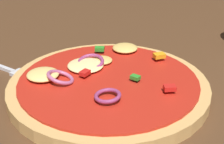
# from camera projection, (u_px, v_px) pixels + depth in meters

# --- Properties ---
(dining_table) EXTENTS (1.25, 1.01, 0.04)m
(dining_table) POSITION_uv_depth(u_px,v_px,m) (142.00, 101.00, 0.46)
(dining_table) COLOR #4C301C
(dining_table) RESTS_ON ground
(pizza) EXTENTS (0.26, 0.26, 0.03)m
(pizza) POSITION_uv_depth(u_px,v_px,m) (107.00, 85.00, 0.44)
(pizza) COLOR tan
(pizza) RESTS_ON dining_table
(fork) EXTENTS (0.18, 0.08, 0.01)m
(fork) POSITION_uv_depth(u_px,v_px,m) (0.00, 67.00, 0.51)
(fork) COLOR silver
(fork) RESTS_ON dining_table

